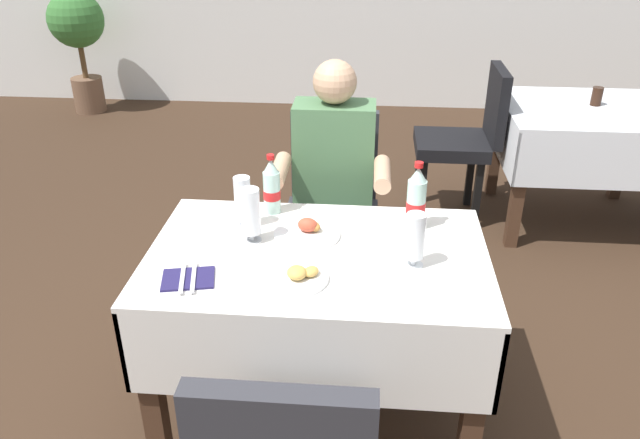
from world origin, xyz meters
The scene contains 16 objects.
ground_plane centered at (0.00, 0.00, 0.00)m, with size 11.00×11.00×0.00m, color #382619.
main_dining_table centered at (0.09, 0.12, 0.57)m, with size 1.21×0.77×0.75m.
chair_far_diner_seat centered at (0.09, 0.90, 0.55)m, with size 0.44×0.50×0.97m.
seated_diner_far centered at (0.10, 0.79, 0.71)m, with size 0.50×0.46×1.26m.
plate_near_camera centered at (0.03, -0.06, 0.76)m, with size 0.23×0.23×0.05m.
plate_far_diner centered at (0.04, 0.25, 0.76)m, with size 0.25×0.25×0.07m.
beer_glass_left centered at (-0.16, 0.19, 0.86)m, with size 0.07×0.07×0.21m.
beer_glass_middle centered at (0.42, 0.06, 0.85)m, with size 0.07×0.07×0.20m.
beer_glass_right centered at (-0.21, 0.30, 0.85)m, with size 0.07×0.07×0.20m.
cola_bottle_primary centered at (0.44, 0.35, 0.86)m, with size 0.07×0.07×0.27m.
cola_bottle_secondary centered at (-0.12, 0.43, 0.85)m, with size 0.07×0.07×0.24m.
napkin_cutlery_set centered at (-0.32, -0.09, 0.75)m, with size 0.19×0.20×0.01m.
background_dining_table centered at (1.54, 1.95, 0.57)m, with size 0.96×0.87×0.75m.
background_chair_left centered at (0.85, 1.95, 0.55)m, with size 0.50×0.44×0.97m.
background_table_tumbler centered at (1.60, 2.00, 0.80)m, with size 0.06×0.06×0.11m, color black.
potted_plant_corner centered at (-2.46, 3.90, 0.74)m, with size 0.51×0.51×1.12m.
Camera 1 is at (0.26, -1.77, 1.87)m, focal length 34.93 mm.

